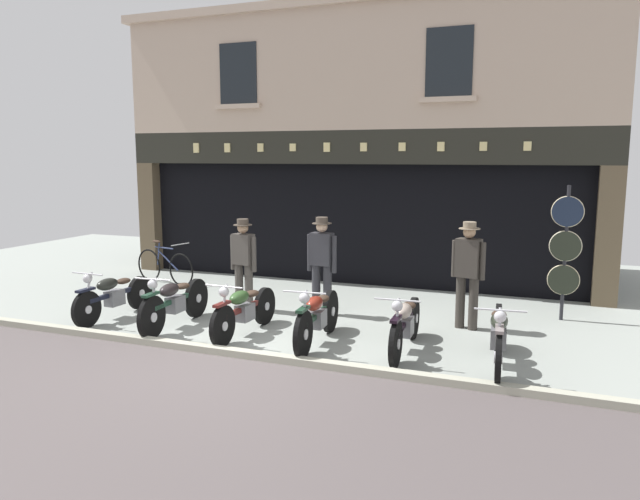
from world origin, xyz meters
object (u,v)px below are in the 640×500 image
at_px(motorcycle_center, 317,316).
at_px(tyre_sign_pole, 565,247).
at_px(advert_board_near, 241,195).
at_px(motorcycle_right, 498,335).
at_px(salesman_left, 243,260).
at_px(advert_board_far, 201,196).
at_px(motorcycle_center_right, 405,323).
at_px(shopkeeper_center, 322,261).
at_px(salesman_right, 468,270).
at_px(leaning_bicycle, 165,266).
at_px(motorcycle_left, 175,301).
at_px(motorcycle_far_left, 113,295).
at_px(motorcycle_center_left, 244,309).

xyz_separation_m(motorcycle_center, tyre_sign_pole, (3.37, 2.78, 0.82)).
bearing_deg(advert_board_near, motorcycle_right, -35.24).
xyz_separation_m(salesman_left, advert_board_far, (-2.74, 2.95, 0.91)).
bearing_deg(motorcycle_center_right, motorcycle_center, 2.41).
bearing_deg(motorcycle_right, advert_board_far, -36.38).
bearing_deg(advert_board_far, salesman_left, -47.07).
relative_size(motorcycle_center_right, salesman_left, 1.21).
relative_size(shopkeeper_center, salesman_right, 0.99).
distance_m(tyre_sign_pole, advert_board_far, 8.31).
xyz_separation_m(shopkeeper_center, leaning_bicycle, (-4.17, 1.20, -0.57)).
xyz_separation_m(motorcycle_center_right, tyre_sign_pole, (2.08, 2.66, 0.84)).
distance_m(motorcycle_center_right, tyre_sign_pole, 3.48).
distance_m(motorcycle_left, salesman_left, 1.62).
distance_m(shopkeeper_center, salesman_right, 2.51).
distance_m(shopkeeper_center, tyre_sign_pole, 4.11).
bearing_deg(motorcycle_center, motorcycle_right, 175.75).
relative_size(shopkeeper_center, leaning_bicycle, 1.00).
bearing_deg(shopkeeper_center, motorcycle_far_left, 30.73).
bearing_deg(leaning_bicycle, shopkeeper_center, 87.09).
xyz_separation_m(motorcycle_far_left, motorcycle_center_left, (2.57, -0.06, 0.00)).
xyz_separation_m(advert_board_near, advert_board_far, (-1.09, 0.00, -0.03)).
bearing_deg(shopkeeper_center, motorcycle_center, 113.82).
height_order(shopkeeper_center, advert_board_near, advert_board_near).
height_order(motorcycle_left, shopkeeper_center, shopkeeper_center).
bearing_deg(advert_board_far, motorcycle_far_left, -77.55).
distance_m(motorcycle_right, tyre_sign_pole, 3.02).
height_order(motorcycle_center, shopkeeper_center, shopkeeper_center).
relative_size(motorcycle_center, salesman_right, 1.14).
xyz_separation_m(motorcycle_right, shopkeeper_center, (-3.16, 1.67, 0.52)).
relative_size(salesman_right, advert_board_far, 1.71).
relative_size(motorcycle_center_right, shopkeeper_center, 1.16).
bearing_deg(motorcycle_right, salesman_left, -23.03).
bearing_deg(motorcycle_center, motorcycle_center_left, -4.90).
distance_m(motorcycle_center_left, motorcycle_center, 1.23).
bearing_deg(motorcycle_left, leaning_bicycle, -54.61).
bearing_deg(salesman_right, salesman_left, 16.99).
height_order(advert_board_far, leaning_bicycle, advert_board_far).
bearing_deg(motorcycle_center, leaning_bicycle, -34.98).
bearing_deg(motorcycle_center_right, leaning_bicycle, -27.20).
bearing_deg(salesman_left, motorcycle_right, 171.35).
relative_size(salesman_left, advert_board_far, 1.63).
bearing_deg(salesman_right, advert_board_far, -8.32).
xyz_separation_m(motorcycle_center_right, advert_board_near, (-4.96, 4.28, 1.44)).
bearing_deg(motorcycle_far_left, motorcycle_left, 177.44).
xyz_separation_m(motorcycle_far_left, tyre_sign_pole, (7.17, 2.70, 0.85)).
xyz_separation_m(salesman_right, advert_board_far, (-6.69, 2.74, 0.86)).
height_order(motorcycle_center_left, salesman_right, salesman_right).
relative_size(motorcycle_center, advert_board_near, 2.17).
relative_size(motorcycle_center_left, tyre_sign_pole, 0.84).
height_order(motorcycle_center, motorcycle_right, same).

